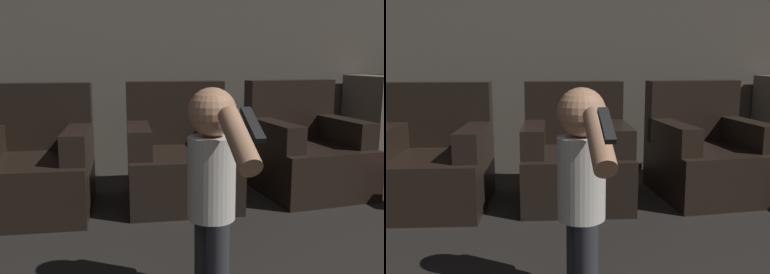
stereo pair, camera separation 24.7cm
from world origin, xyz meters
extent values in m
cube|color=#51493F|center=(0.00, 4.50, 1.30)|extent=(8.40, 0.05, 2.60)
cube|color=black|center=(-0.89, 3.63, 0.19)|extent=(0.84, 0.88, 0.39)
cube|color=black|center=(-0.87, 3.96, 0.64)|extent=(0.79, 0.22, 0.50)
cube|color=black|center=(-0.59, 3.60, 0.49)|extent=(0.21, 0.67, 0.20)
cube|color=black|center=(0.15, 3.63, 0.19)|extent=(0.83, 0.87, 0.39)
cube|color=black|center=(0.18, 3.96, 0.64)|extent=(0.79, 0.21, 0.50)
cube|color=black|center=(-0.16, 3.65, 0.49)|extent=(0.21, 0.67, 0.20)
cube|color=black|center=(0.46, 3.61, 0.49)|extent=(0.21, 0.67, 0.20)
cube|color=black|center=(1.20, 3.63, 0.19)|extent=(0.84, 0.87, 0.39)
cube|color=black|center=(1.18, 3.96, 0.64)|extent=(0.79, 0.21, 0.50)
cube|color=black|center=(0.89, 3.61, 0.49)|extent=(0.21, 0.67, 0.20)
cube|color=black|center=(1.51, 3.65, 0.49)|extent=(0.21, 0.67, 0.20)
cylinder|color=#28282D|center=(0.02, 2.22, 0.19)|extent=(0.10, 0.10, 0.38)
cylinder|color=#28282D|center=(0.00, 2.34, 0.19)|extent=(0.10, 0.10, 0.38)
cylinder|color=#B7B2A8|center=(0.01, 2.28, 0.56)|extent=(0.21, 0.21, 0.36)
sphere|color=#A37556|center=(0.01, 2.28, 0.84)|extent=(0.21, 0.21, 0.21)
cylinder|color=#A37556|center=(-0.02, 2.41, 0.54)|extent=(0.08, 0.08, 0.30)
cylinder|color=#A37556|center=(0.04, 2.02, 0.77)|extent=(0.08, 0.30, 0.22)
cube|color=black|center=(0.04, 1.89, 0.84)|extent=(0.04, 0.16, 0.10)
camera|label=1|loc=(-0.47, 0.58, 1.05)|focal=40.00mm
camera|label=2|loc=(-0.23, 0.54, 1.05)|focal=40.00mm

